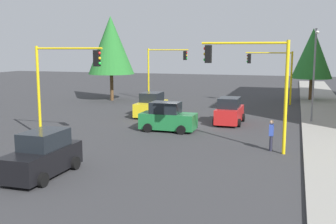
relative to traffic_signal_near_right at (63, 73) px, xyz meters
name	(u,v)px	position (x,y,z in m)	size (l,w,h in m)	color
ground_plane	(179,126)	(-6.00, 5.70, -4.03)	(120.00, 120.00, 0.00)	#353538
sidewalk_kerb	(329,121)	(-11.00, 16.20, -3.96)	(80.00, 4.00, 0.15)	gray
lane_arrow_near	(53,165)	(5.51, 2.70, -4.03)	(2.40, 1.10, 1.10)	silver
traffic_signal_near_right	(63,73)	(0.00, 0.00, 0.00)	(0.36, 4.59, 5.70)	yellow
traffic_signal_far_left	(272,67)	(-20.00, 11.34, -0.27)	(0.36, 4.59, 5.29)	yellow
traffic_signal_near_left	(252,74)	(0.00, 11.44, 0.18)	(0.36, 4.59, 5.97)	yellow
traffic_signal_far_right	(164,64)	(-20.00, 0.02, -0.08)	(0.36, 4.59, 5.57)	yellow
street_lamp_curbside	(315,65)	(-9.61, 14.90, 0.31)	(2.15, 0.28, 7.00)	slate
tree_opposite_side	(111,45)	(-18.00, -5.30, 1.88)	(4.90, 4.90, 8.99)	brown
tree_roadside_far	(313,54)	(-24.00, 15.20, 1.01)	(4.21, 4.21, 7.69)	brown
car_yellow	(151,106)	(-9.34, 2.37, -3.14)	(3.86, 2.03, 1.98)	yellow
car_red	(229,112)	(-7.97, 9.04, -3.14)	(3.86, 1.97, 1.98)	red
car_black	(43,156)	(7.03, 3.25, -3.14)	(4.10, 1.95, 1.98)	black
car_green	(168,118)	(-4.00, 5.47, -3.14)	(1.94, 3.74, 1.98)	#1E7238
pedestrian_crossing	(271,134)	(-0.52, 12.51, -3.12)	(0.40, 0.24, 1.70)	#262638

